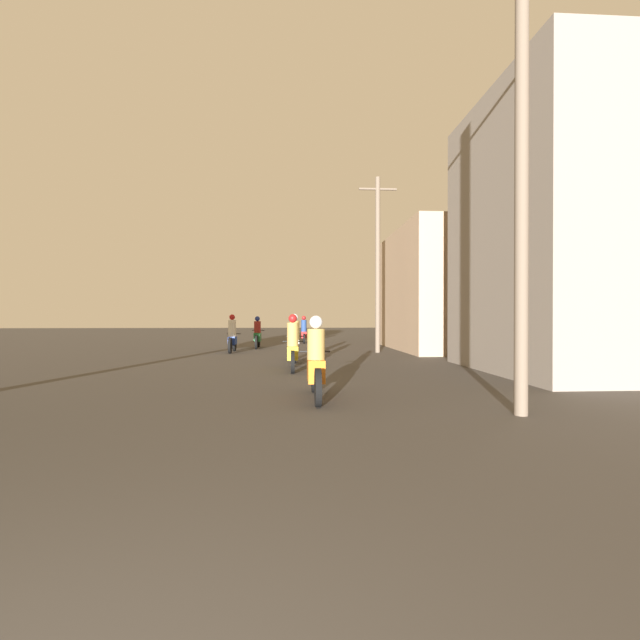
{
  "coord_description": "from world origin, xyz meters",
  "views": [
    {
      "loc": [
        0.99,
        -0.57,
        1.49
      ],
      "look_at": [
        2.08,
        17.4,
        1.37
      ],
      "focal_mm": 24.0,
      "sensor_mm": 36.0,
      "label": 1
    }
  ],
  "objects_px": {
    "motorcycle_blue": "(232,337)",
    "utility_pole_near": "(522,139)",
    "motorcycle_white": "(295,342)",
    "building_right_near": "(577,233)",
    "motorcycle_orange": "(316,365)",
    "utility_pole_far": "(378,261)",
    "motorcycle_red": "(304,332)",
    "motorcycle_green": "(258,335)",
    "motorcycle_yellow": "(293,348)",
    "building_right_far": "(439,291)"
  },
  "relations": [
    {
      "from": "motorcycle_blue",
      "to": "utility_pole_near",
      "type": "bearing_deg",
      "value": -69.25
    },
    {
      "from": "motorcycle_white",
      "to": "building_right_near",
      "type": "xyz_separation_m",
      "value": [
        7.64,
        -3.35,
        3.13
      ]
    },
    {
      "from": "motorcycle_orange",
      "to": "utility_pole_far",
      "type": "height_order",
      "value": "utility_pole_far"
    },
    {
      "from": "motorcycle_blue",
      "to": "motorcycle_red",
      "type": "distance_m",
      "value": 7.27
    },
    {
      "from": "motorcycle_green",
      "to": "motorcycle_white",
      "type": "bearing_deg",
      "value": -84.03
    },
    {
      "from": "motorcycle_green",
      "to": "utility_pole_far",
      "type": "xyz_separation_m",
      "value": [
        5.28,
        -2.9,
        3.24
      ]
    },
    {
      "from": "utility_pole_near",
      "to": "motorcycle_yellow",
      "type": "bearing_deg",
      "value": 121.02
    },
    {
      "from": "motorcycle_orange",
      "to": "building_right_far",
      "type": "height_order",
      "value": "building_right_far"
    },
    {
      "from": "motorcycle_green",
      "to": "motorcycle_blue",
      "type": "bearing_deg",
      "value": -120.14
    },
    {
      "from": "motorcycle_green",
      "to": "motorcycle_yellow",
      "type": "bearing_deg",
      "value": -88.74
    },
    {
      "from": "building_right_near",
      "to": "motorcycle_green",
      "type": "bearing_deg",
      "value": 134.55
    },
    {
      "from": "motorcycle_white",
      "to": "motorcycle_blue",
      "type": "relative_size",
      "value": 1.04
    },
    {
      "from": "motorcycle_green",
      "to": "utility_pole_far",
      "type": "bearing_deg",
      "value": -38.72
    },
    {
      "from": "motorcycle_orange",
      "to": "building_right_far",
      "type": "relative_size",
      "value": 0.25
    },
    {
      "from": "motorcycle_yellow",
      "to": "motorcycle_white",
      "type": "height_order",
      "value": "motorcycle_white"
    },
    {
      "from": "motorcycle_white",
      "to": "building_right_near",
      "type": "distance_m",
      "value": 8.91
    },
    {
      "from": "building_right_near",
      "to": "building_right_far",
      "type": "bearing_deg",
      "value": 95.78
    },
    {
      "from": "motorcycle_white",
      "to": "utility_pole_near",
      "type": "relative_size",
      "value": 0.26
    },
    {
      "from": "motorcycle_white",
      "to": "building_right_far",
      "type": "relative_size",
      "value": 0.26
    },
    {
      "from": "motorcycle_blue",
      "to": "utility_pole_far",
      "type": "distance_m",
      "value": 6.95
    },
    {
      "from": "motorcycle_green",
      "to": "building_right_far",
      "type": "distance_m",
      "value": 8.88
    },
    {
      "from": "motorcycle_yellow",
      "to": "utility_pole_near",
      "type": "distance_m",
      "value": 7.62
    },
    {
      "from": "motorcycle_white",
      "to": "motorcycle_green",
      "type": "height_order",
      "value": "motorcycle_white"
    },
    {
      "from": "motorcycle_orange",
      "to": "motorcycle_blue",
      "type": "distance_m",
      "value": 11.02
    },
    {
      "from": "motorcycle_yellow",
      "to": "motorcycle_orange",
      "type": "bearing_deg",
      "value": -80.84
    },
    {
      "from": "motorcycle_yellow",
      "to": "motorcycle_green",
      "type": "relative_size",
      "value": 1.0
    },
    {
      "from": "motorcycle_yellow",
      "to": "motorcycle_green",
      "type": "distance_m",
      "value": 8.84
    },
    {
      "from": "utility_pole_far",
      "to": "motorcycle_white",
      "type": "bearing_deg",
      "value": -136.46
    },
    {
      "from": "building_right_near",
      "to": "utility_pole_near",
      "type": "relative_size",
      "value": 0.94
    },
    {
      "from": "motorcycle_orange",
      "to": "motorcycle_green",
      "type": "relative_size",
      "value": 0.97
    },
    {
      "from": "building_right_far",
      "to": "utility_pole_near",
      "type": "bearing_deg",
      "value": -104.07
    },
    {
      "from": "building_right_near",
      "to": "utility_pole_far",
      "type": "xyz_separation_m",
      "value": [
        -4.14,
        6.67,
        0.08
      ]
    },
    {
      "from": "building_right_far",
      "to": "utility_pole_near",
      "type": "xyz_separation_m",
      "value": [
        -3.36,
        -13.41,
        1.45
      ]
    },
    {
      "from": "motorcycle_yellow",
      "to": "utility_pole_near",
      "type": "xyz_separation_m",
      "value": [
        3.47,
        -5.78,
        3.55
      ]
    },
    {
      "from": "motorcycle_white",
      "to": "utility_pole_far",
      "type": "relative_size",
      "value": 0.28
    },
    {
      "from": "building_right_near",
      "to": "utility_pole_near",
      "type": "distance_m",
      "value": 6.47
    },
    {
      "from": "motorcycle_yellow",
      "to": "building_right_near",
      "type": "distance_m",
      "value": 8.36
    },
    {
      "from": "motorcycle_orange",
      "to": "motorcycle_yellow",
      "type": "relative_size",
      "value": 0.97
    },
    {
      "from": "motorcycle_blue",
      "to": "building_right_near",
      "type": "height_order",
      "value": "building_right_near"
    },
    {
      "from": "motorcycle_green",
      "to": "motorcycle_orange",
      "type": "bearing_deg",
      "value": -90.53
    },
    {
      "from": "motorcycle_blue",
      "to": "building_right_far",
      "type": "bearing_deg",
      "value": 2.11
    },
    {
      "from": "motorcycle_red",
      "to": "building_right_far",
      "type": "relative_size",
      "value": 0.25
    },
    {
      "from": "motorcycle_white",
      "to": "utility_pole_far",
      "type": "height_order",
      "value": "utility_pole_far"
    },
    {
      "from": "motorcycle_orange",
      "to": "motorcycle_red",
      "type": "relative_size",
      "value": 1.01
    },
    {
      "from": "motorcycle_blue",
      "to": "building_right_near",
      "type": "relative_size",
      "value": 0.26
    },
    {
      "from": "motorcycle_green",
      "to": "motorcycle_red",
      "type": "xyz_separation_m",
      "value": [
        2.33,
        4.17,
        0.01
      ]
    },
    {
      "from": "motorcycle_blue",
      "to": "motorcycle_red",
      "type": "height_order",
      "value": "motorcycle_blue"
    },
    {
      "from": "motorcycle_white",
      "to": "motorcycle_green",
      "type": "xyz_separation_m",
      "value": [
        -1.78,
        6.22,
        -0.03
      ]
    },
    {
      "from": "motorcycle_white",
      "to": "motorcycle_yellow",
      "type": "bearing_deg",
      "value": -100.75
    },
    {
      "from": "motorcycle_red",
      "to": "utility_pole_far",
      "type": "relative_size",
      "value": 0.27
    }
  ]
}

